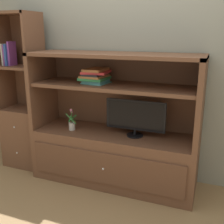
% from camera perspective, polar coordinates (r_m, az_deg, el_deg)
% --- Properties ---
extents(ground_plane, '(8.00, 8.00, 0.00)m').
position_cam_1_polar(ground_plane, '(2.94, -2.59, -17.53)').
color(ground_plane, '#99754C').
extents(painted_rear_wall, '(6.00, 0.10, 2.80)m').
position_cam_1_polar(painted_rear_wall, '(3.15, 2.69, 12.00)').
color(painted_rear_wall, gray).
rests_on(painted_rear_wall, ground_plane).
extents(media_console, '(1.80, 0.60, 1.43)m').
position_cam_1_polar(media_console, '(3.05, 0.39, -6.46)').
color(media_console, brown).
rests_on(media_console, ground_plane).
extents(tv_monitor, '(0.64, 0.18, 0.39)m').
position_cam_1_polar(tv_monitor, '(2.86, 4.86, -0.97)').
color(tv_monitor, black).
rests_on(tv_monitor, media_console).
extents(potted_plant, '(0.12, 0.10, 0.25)m').
position_cam_1_polar(potted_plant, '(3.10, -8.33, -2.53)').
color(potted_plant, beige).
rests_on(potted_plant, media_console).
extents(magazine_stack, '(0.30, 0.31, 0.16)m').
position_cam_1_polar(magazine_stack, '(2.93, -3.45, 7.50)').
color(magazine_stack, teal).
rests_on(magazine_stack, media_console).
extents(bookshelf_tall, '(0.50, 0.39, 1.85)m').
position_cam_1_polar(bookshelf_tall, '(3.58, -17.70, -1.19)').
color(bookshelf_tall, brown).
rests_on(bookshelf_tall, ground_plane).
extents(upright_book_row, '(0.11, 0.17, 0.28)m').
position_cam_1_polar(upright_book_row, '(3.51, -20.58, 11.12)').
color(upright_book_row, silver).
rests_on(upright_book_row, bookshelf_tall).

